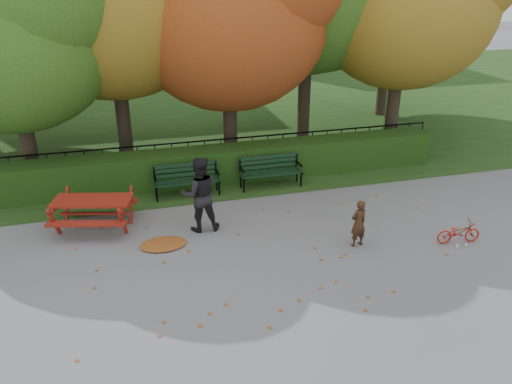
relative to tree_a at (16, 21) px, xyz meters
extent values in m
plane|color=gray|center=(5.19, -5.58, -4.52)|extent=(90.00, 90.00, 0.00)
plane|color=#193712|center=(5.19, 8.42, -4.52)|extent=(90.00, 90.00, 0.00)
cube|color=black|center=(5.19, -1.08, -4.02)|extent=(13.00, 0.90, 1.00)
cube|color=black|center=(5.19, -0.28, -4.44)|extent=(14.00, 0.04, 0.04)
cube|color=black|center=(5.19, -0.28, -3.52)|extent=(14.00, 0.04, 0.04)
cylinder|color=black|center=(2.19, -0.28, -4.02)|extent=(0.03, 0.03, 1.00)
cylinder|color=black|center=(5.19, -0.28, -4.02)|extent=(0.03, 0.03, 1.00)
cylinder|color=black|center=(8.19, -0.28, -4.02)|extent=(0.03, 0.03, 1.00)
cylinder|color=black|center=(11.69, -0.28, -4.02)|extent=(0.03, 0.03, 1.00)
cylinder|color=#2D201A|center=(-0.31, 0.22, -3.21)|extent=(0.44, 0.44, 2.62)
ellipsoid|color=#285717|center=(-0.31, 0.22, -0.40)|extent=(5.60, 5.60, 5.04)
cylinder|color=#2D201A|center=(2.39, 1.42, -2.95)|extent=(0.44, 0.44, 3.15)
cylinder|color=#2D201A|center=(5.69, 0.62, -3.12)|extent=(0.44, 0.44, 2.80)
ellipsoid|color=maroon|center=(5.69, 0.62, -0.12)|extent=(6.00, 6.00, 5.40)
cylinder|color=#2D201A|center=(8.69, 1.92, -2.77)|extent=(0.44, 0.44, 3.50)
cylinder|color=#2D201A|center=(11.39, 0.42, -3.03)|extent=(0.44, 0.44, 2.97)
ellipsoid|color=olive|center=(11.39, 0.42, 0.15)|extent=(5.80, 5.80, 5.22)
cylinder|color=#2D201A|center=(13.19, 4.42, -2.95)|extent=(0.44, 0.44, 3.15)
cube|color=black|center=(3.89, -2.16, -4.08)|extent=(1.80, 0.12, 0.04)
cube|color=black|center=(3.89, -1.98, -4.08)|extent=(1.80, 0.12, 0.04)
cube|color=black|center=(3.89, -1.80, -4.08)|extent=(1.80, 0.12, 0.04)
cube|color=black|center=(3.89, -1.71, -3.97)|extent=(1.80, 0.05, 0.10)
cube|color=black|center=(3.89, -1.71, -3.82)|extent=(1.80, 0.05, 0.10)
cube|color=black|center=(3.89, -1.71, -3.69)|extent=(1.80, 0.05, 0.10)
cube|color=black|center=(3.04, -1.98, -4.10)|extent=(0.05, 0.55, 0.06)
cube|color=black|center=(3.04, -1.71, -3.88)|extent=(0.05, 0.05, 0.41)
cylinder|color=black|center=(3.04, -2.16, -4.30)|extent=(0.05, 0.05, 0.44)
cylinder|color=black|center=(3.04, -1.80, -4.30)|extent=(0.05, 0.05, 0.44)
cube|color=black|center=(3.04, -1.96, -3.90)|extent=(0.05, 0.45, 0.04)
cube|color=black|center=(4.74, -1.98, -4.10)|extent=(0.05, 0.55, 0.06)
cube|color=black|center=(4.74, -1.71, -3.88)|extent=(0.05, 0.05, 0.41)
cylinder|color=black|center=(4.74, -2.16, -4.30)|extent=(0.05, 0.05, 0.44)
cylinder|color=black|center=(4.74, -1.80, -4.30)|extent=(0.05, 0.05, 0.44)
cube|color=black|center=(4.74, -1.96, -3.90)|extent=(0.05, 0.45, 0.04)
cube|color=black|center=(6.29, -2.16, -4.08)|extent=(1.80, 0.12, 0.04)
cube|color=black|center=(6.29, -1.98, -4.08)|extent=(1.80, 0.12, 0.04)
cube|color=black|center=(6.29, -1.80, -4.08)|extent=(1.80, 0.12, 0.04)
cube|color=black|center=(6.29, -1.71, -3.97)|extent=(1.80, 0.05, 0.10)
cube|color=black|center=(6.29, -1.71, -3.82)|extent=(1.80, 0.05, 0.10)
cube|color=black|center=(6.29, -1.71, -3.69)|extent=(1.80, 0.05, 0.10)
cube|color=black|center=(5.44, -1.98, -4.10)|extent=(0.05, 0.55, 0.06)
cube|color=black|center=(5.44, -1.71, -3.88)|extent=(0.05, 0.05, 0.41)
cylinder|color=black|center=(5.44, -2.16, -4.30)|extent=(0.05, 0.05, 0.44)
cylinder|color=black|center=(5.44, -1.80, -4.30)|extent=(0.05, 0.05, 0.44)
cube|color=black|center=(5.44, -1.96, -3.90)|extent=(0.05, 0.45, 0.04)
cube|color=black|center=(7.14, -1.98, -4.10)|extent=(0.05, 0.55, 0.06)
cube|color=black|center=(7.14, -1.71, -3.88)|extent=(0.05, 0.05, 0.41)
cylinder|color=black|center=(7.14, -2.16, -4.30)|extent=(0.05, 0.05, 0.44)
cylinder|color=black|center=(7.14, -1.80, -4.30)|extent=(0.05, 0.05, 0.44)
cube|color=black|center=(7.14, -1.96, -3.90)|extent=(0.05, 0.45, 0.04)
cube|color=maroon|center=(1.47, -3.28, -3.77)|extent=(1.95, 1.18, 0.06)
cube|color=maroon|center=(1.32, -3.87, -4.08)|extent=(1.83, 0.69, 0.05)
cube|color=maroon|center=(1.62, -2.69, -4.08)|extent=(1.83, 0.69, 0.05)
cube|color=maroon|center=(0.59, -3.52, -4.12)|extent=(0.19, 0.52, 0.89)
cube|color=maroon|center=(0.82, -2.64, -4.12)|extent=(0.19, 0.52, 0.89)
cube|color=maroon|center=(0.71, -3.08, -3.85)|extent=(0.39, 1.34, 0.06)
cube|color=maroon|center=(2.12, -3.91, -4.12)|extent=(0.19, 0.52, 0.89)
cube|color=maroon|center=(2.35, -3.03, -4.12)|extent=(0.19, 0.52, 0.89)
cube|color=maroon|center=(2.23, -3.47, -3.85)|extent=(0.39, 1.34, 0.06)
cube|color=maroon|center=(1.47, -3.28, -4.12)|extent=(1.58, 0.46, 0.06)
ellipsoid|color=#68330C|center=(2.96, -4.54, -4.48)|extent=(1.16, 0.89, 0.07)
imported|color=#382112|center=(7.20, -5.68, -3.96)|extent=(0.45, 0.35, 1.12)
imported|color=black|center=(3.93, -3.98, -3.60)|extent=(0.91, 0.72, 1.84)
imported|color=#B31B10|center=(9.48, -6.18, -4.25)|extent=(1.05, 0.48, 0.53)
camera|label=1|loc=(2.39, -14.60, 1.19)|focal=35.00mm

